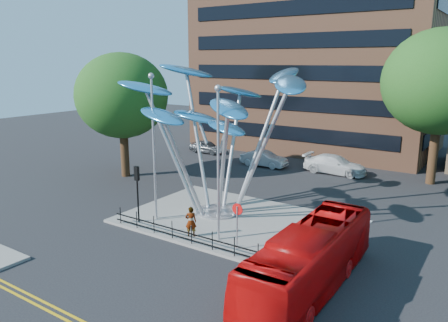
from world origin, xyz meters
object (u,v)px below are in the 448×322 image
Objects in this scene: parked_car_mid at (264,159)px; parked_car_right at (335,165)px; street_lamp_right at (218,150)px; no_entry_sign_island at (237,218)px; leaf_sculpture at (218,107)px; street_lamp_left at (153,135)px; red_bus at (310,259)px; parked_car_left at (207,147)px; pedestrian at (191,222)px; tree_right at (441,82)px; tree_left at (122,96)px; traffic_light_island at (137,182)px.

parked_car_mid is 0.81× the size of parked_car_right.
street_lamp_right reaches higher than no_entry_sign_island.
leaf_sculpture is 1.53× the size of street_lamp_right.
no_entry_sign_island is 0.45× the size of parked_car_right.
street_lamp_left is 3.59× the size of no_entry_sign_island.
red_bus is at bearing -146.47° from parked_car_mid.
street_lamp_left reaches higher than parked_car_right.
parked_car_left is at bearing 87.05° from parked_car_right.
no_entry_sign_island is 1.43× the size of pedestrian.
tree_right reaches higher than parked_car_right.
tree_right is 2.23× the size of parked_car_right.
street_lamp_right is 4.86× the size of pedestrian.
red_bus reaches higher than parked_car_mid.
tree_left reaches higher than red_bus.
traffic_light_island is 7.05m from no_entry_sign_island.
leaf_sculpture is at bearing 134.33° from no_entry_sign_island.
street_lamp_right is (2.57, -3.68, -1.78)m from leaf_sculpture.
no_entry_sign_island is 18.42m from parked_car_right.
tree_left is at bearing -179.90° from parked_car_left.
street_lamp_right is at bearing 5.19° from traffic_light_island.
red_bus is (4.60, -1.48, -0.43)m from no_entry_sign_island.
red_bus reaches higher than no_entry_sign_island.
tree_right is 3.54× the size of traffic_light_island.
red_bus is at bearing -17.83° from no_entry_sign_island.
traffic_light_island is 11.76m from red_bus.
no_entry_sign_island is (-6.00, -19.48, -6.22)m from tree_right.
traffic_light_island is 17.32m from parked_car_mid.
traffic_light_island reaches higher than no_entry_sign_island.
parked_car_right is (2.55, 14.16, -6.08)m from leaf_sculpture.
red_bus is 7.75m from pedestrian.
tree_right is 21.31m from no_entry_sign_island.
pedestrian is at bearing -29.98° from tree_left.
red_bus is (6.10, -1.96, -3.71)m from street_lamp_right.
traffic_light_island is 0.87× the size of parked_car_left.
tree_left is at bearing 140.19° from traffic_light_island.
tree_right reaches higher than parked_car_left.
traffic_light_island is at bearing -39.81° from tree_left.
leaf_sculpture is (11.93, -3.32, 0.08)m from tree_left.
leaf_sculpture reaches higher than parked_car_right.
street_lamp_right reaches higher than parked_car_mid.
tree_left is 23.11m from red_bus.
street_lamp_right is 1.89× the size of parked_car_mid.
street_lamp_right is 3.64m from no_entry_sign_island.
no_entry_sign_island reaches higher than pedestrian.
street_lamp_right is 3.39× the size of no_entry_sign_island.
pedestrian is (-9.00, -19.50, -7.03)m from tree_right.
leaf_sculpture reaches higher than pedestrian.
no_entry_sign_island reaches higher than parked_car_right.
parked_car_left is (-8.94, 19.10, -1.94)m from traffic_light_island.
parked_car_left is 8.24m from parked_car_mid.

